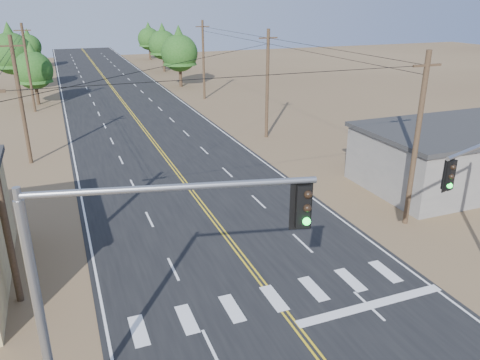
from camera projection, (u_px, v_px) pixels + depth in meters
name	position (u px, v px, depth m)	size (l,w,h in m)	color
road	(164.00, 155.00, 39.89)	(15.00, 200.00, 0.02)	black
building_right	(467.00, 155.00, 33.48)	(15.00, 8.00, 4.00)	gray
utility_pole_left_mid	(21.00, 100.00, 36.21)	(1.80, 0.30, 10.00)	#4C3826
utility_pole_left_far	(28.00, 68.00, 53.58)	(1.80, 0.30, 10.00)	#4C3826
utility_pole_right_near	(417.00, 140.00, 25.99)	(1.80, 0.30, 10.00)	#4C3826
utility_pole_right_mid	(267.00, 84.00, 43.35)	(1.80, 0.30, 10.00)	#4C3826
utility_pole_right_far	(203.00, 60.00, 60.72)	(1.80, 0.30, 10.00)	#4C3826
signal_mast_left	(121.00, 272.00, 12.53)	(7.48, 2.06, 8.19)	gray
tree_left_near	(33.00, 66.00, 57.52)	(4.62, 4.62, 7.70)	#3F2D1E
tree_left_mid	(11.00, 49.00, 65.47)	(5.78, 5.78, 9.63)	#3F2D1E
tree_left_far	(28.00, 44.00, 87.82)	(4.49, 4.49, 7.48)	#3F2D1E
tree_right_near	(179.00, 49.00, 69.29)	(5.41, 5.41, 9.01)	#3F2D1E
tree_right_mid	(163.00, 42.00, 84.23)	(5.16, 5.16, 8.60)	#3F2D1E
tree_right_far	(149.00, 37.00, 101.59)	(4.78, 4.78, 7.96)	#3F2D1E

